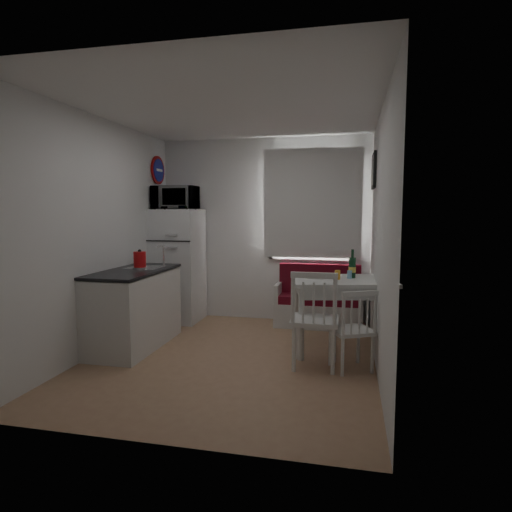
{
  "coord_description": "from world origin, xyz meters",
  "views": [
    {
      "loc": [
        1.22,
        -4.28,
        1.57
      ],
      "look_at": [
        0.16,
        0.5,
        1.06
      ],
      "focal_mm": 30.0,
      "sensor_mm": 36.0,
      "label": 1
    }
  ],
  "objects_px": {
    "bench": "(319,306)",
    "dining_table": "(342,287)",
    "chair_right": "(351,322)",
    "wine_bottle": "(352,264)",
    "fridge": "(178,265)",
    "chair_left": "(314,309)",
    "kettle": "(140,260)",
    "kitchen_counter": "(135,308)",
    "microwave": "(175,198)"
  },
  "relations": [
    {
      "from": "kitchen_counter",
      "to": "microwave",
      "type": "bearing_deg",
      "value": 89.06
    },
    {
      "from": "fridge",
      "to": "kitchen_counter",
      "type": "bearing_deg",
      "value": -90.9
    },
    {
      "from": "chair_left",
      "to": "kettle",
      "type": "xyz_separation_m",
      "value": [
        -2.04,
        0.37,
        0.4
      ]
    },
    {
      "from": "bench",
      "to": "chair_right",
      "type": "xyz_separation_m",
      "value": [
        0.43,
        -1.65,
        0.23
      ]
    },
    {
      "from": "chair_left",
      "to": "fridge",
      "type": "xyz_separation_m",
      "value": [
        -2.07,
        1.56,
        0.18
      ]
    },
    {
      "from": "chair_left",
      "to": "wine_bottle",
      "type": "relative_size",
      "value": 1.64
    },
    {
      "from": "bench",
      "to": "chair_right",
      "type": "relative_size",
      "value": 2.3
    },
    {
      "from": "kitchen_counter",
      "to": "bench",
      "type": "distance_m",
      "value": 2.44
    },
    {
      "from": "kitchen_counter",
      "to": "chair_left",
      "type": "xyz_separation_m",
      "value": [
        2.09,
        -0.31,
        0.16
      ]
    },
    {
      "from": "kitchen_counter",
      "to": "dining_table",
      "type": "distance_m",
      "value": 2.39
    },
    {
      "from": "kitchen_counter",
      "to": "wine_bottle",
      "type": "height_order",
      "value": "kitchen_counter"
    },
    {
      "from": "kitchen_counter",
      "to": "dining_table",
      "type": "relative_size",
      "value": 1.08
    },
    {
      "from": "kitchen_counter",
      "to": "bench",
      "type": "xyz_separation_m",
      "value": [
        2.02,
        1.35,
        -0.18
      ]
    },
    {
      "from": "kitchen_counter",
      "to": "kettle",
      "type": "distance_m",
      "value": 0.56
    },
    {
      "from": "chair_right",
      "to": "dining_table",
      "type": "bearing_deg",
      "value": 73.4
    },
    {
      "from": "kitchen_counter",
      "to": "kettle",
      "type": "height_order",
      "value": "kitchen_counter"
    },
    {
      "from": "kitchen_counter",
      "to": "chair_right",
      "type": "relative_size",
      "value": 2.58
    },
    {
      "from": "kitchen_counter",
      "to": "chair_left",
      "type": "bearing_deg",
      "value": -8.51
    },
    {
      "from": "dining_table",
      "to": "chair_left",
      "type": "distance_m",
      "value": 0.73
    },
    {
      "from": "kitchen_counter",
      "to": "bench",
      "type": "bearing_deg",
      "value": 33.81
    },
    {
      "from": "chair_left",
      "to": "chair_right",
      "type": "distance_m",
      "value": 0.37
    },
    {
      "from": "kitchen_counter",
      "to": "chair_right",
      "type": "bearing_deg",
      "value": -6.87
    },
    {
      "from": "dining_table",
      "to": "chair_left",
      "type": "bearing_deg",
      "value": -122.31
    },
    {
      "from": "chair_left",
      "to": "microwave",
      "type": "distance_m",
      "value": 2.81
    },
    {
      "from": "wine_bottle",
      "to": "microwave",
      "type": "bearing_deg",
      "value": 163.17
    },
    {
      "from": "bench",
      "to": "chair_left",
      "type": "relative_size",
      "value": 2.2
    },
    {
      "from": "bench",
      "to": "chair_right",
      "type": "height_order",
      "value": "bench"
    },
    {
      "from": "kitchen_counter",
      "to": "chair_right",
      "type": "distance_m",
      "value": 2.47
    },
    {
      "from": "chair_right",
      "to": "kitchen_counter",
      "type": "bearing_deg",
      "value": 147.21
    },
    {
      "from": "microwave",
      "to": "wine_bottle",
      "type": "relative_size",
      "value": 1.81
    },
    {
      "from": "kettle",
      "to": "wine_bottle",
      "type": "height_order",
      "value": "wine_bottle"
    },
    {
      "from": "dining_table",
      "to": "chair_left",
      "type": "height_order",
      "value": "chair_left"
    },
    {
      "from": "bench",
      "to": "wine_bottle",
      "type": "bearing_deg",
      "value": -64.19
    },
    {
      "from": "bench",
      "to": "dining_table",
      "type": "bearing_deg",
      "value": -71.91
    },
    {
      "from": "microwave",
      "to": "wine_bottle",
      "type": "bearing_deg",
      "value": -16.83
    },
    {
      "from": "kitchen_counter",
      "to": "microwave",
      "type": "xyz_separation_m",
      "value": [
        0.02,
        1.19,
        1.3
      ]
    },
    {
      "from": "chair_left",
      "to": "fridge",
      "type": "relative_size",
      "value": 0.33
    },
    {
      "from": "kitchen_counter",
      "to": "dining_table",
      "type": "xyz_separation_m",
      "value": [
        2.34,
        0.36,
        0.27
      ]
    },
    {
      "from": "kitchen_counter",
      "to": "chair_left",
      "type": "height_order",
      "value": "kitchen_counter"
    },
    {
      "from": "kettle",
      "to": "kitchen_counter",
      "type": "bearing_deg",
      "value": -129.83
    },
    {
      "from": "kitchen_counter",
      "to": "wine_bottle",
      "type": "relative_size",
      "value": 4.07
    },
    {
      "from": "bench",
      "to": "dining_table",
      "type": "height_order",
      "value": "bench"
    },
    {
      "from": "fridge",
      "to": "wine_bottle",
      "type": "height_order",
      "value": "fridge"
    },
    {
      "from": "fridge",
      "to": "wine_bottle",
      "type": "relative_size",
      "value": 4.92
    },
    {
      "from": "wine_bottle",
      "to": "chair_left",
      "type": "bearing_deg",
      "value": -114.84
    },
    {
      "from": "microwave",
      "to": "bench",
      "type": "bearing_deg",
      "value": 4.5
    },
    {
      "from": "bench",
      "to": "microwave",
      "type": "xyz_separation_m",
      "value": [
        -2.0,
        -0.16,
        1.48
      ]
    },
    {
      "from": "chair_right",
      "to": "wine_bottle",
      "type": "relative_size",
      "value": 1.58
    },
    {
      "from": "bench",
      "to": "chair_left",
      "type": "distance_m",
      "value": 1.7
    },
    {
      "from": "kitchen_counter",
      "to": "fridge",
      "type": "distance_m",
      "value": 1.29
    }
  ]
}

